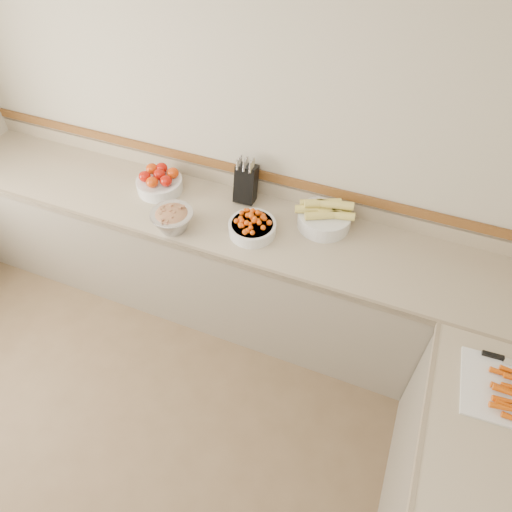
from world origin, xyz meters
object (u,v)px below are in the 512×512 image
at_px(tomato_bowl, 159,182).
at_px(rhubarb_bowl, 172,219).
at_px(knife_block, 246,183).
at_px(cherry_tomato_bowl, 252,226).
at_px(corn_bowl, 325,216).

xyz_separation_m(tomato_bowl, rhubarb_bowl, (0.27, -0.30, 0.01)).
bearing_deg(tomato_bowl, knife_block, 12.31).
bearing_deg(cherry_tomato_bowl, rhubarb_bowl, -163.16).
bearing_deg(rhubarb_bowl, cherry_tomato_bowl, 16.84).
xyz_separation_m(knife_block, rhubarb_bowl, (-0.30, -0.43, -0.05)).
bearing_deg(cherry_tomato_bowl, knife_block, 119.10).
bearing_deg(corn_bowl, rhubarb_bowl, -156.42).
bearing_deg(knife_block, rhubarb_bowl, -125.50).
bearing_deg(tomato_bowl, corn_bowl, 3.49).
height_order(tomato_bowl, cherry_tomato_bowl, cherry_tomato_bowl).
relative_size(knife_block, cherry_tomato_bowl, 1.10).
bearing_deg(tomato_bowl, rhubarb_bowl, -48.48).
distance_m(tomato_bowl, corn_bowl, 1.12).
relative_size(knife_block, rhubarb_bowl, 1.21).
height_order(corn_bowl, rhubarb_bowl, corn_bowl).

